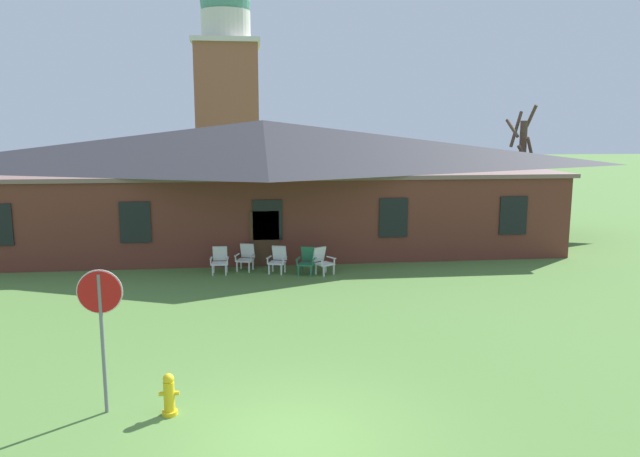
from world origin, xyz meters
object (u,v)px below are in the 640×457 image
(lawn_chair_by_porch, at_px, (220,260))
(lawn_chair_middle, at_px, (307,260))
(lawn_chair_right_end, at_px, (322,260))
(lawn_chair_left_end, at_px, (278,259))
(lawn_chair_near_door, at_px, (246,257))
(fire_hydrant, at_px, (169,395))
(stop_sign, at_px, (101,312))

(lawn_chair_by_porch, bearing_deg, lawn_chair_middle, -8.53)
(lawn_chair_by_porch, distance_m, lawn_chair_right_end, 3.67)
(lawn_chair_middle, bearing_deg, lawn_chair_left_end, 162.45)
(lawn_chair_near_door, relative_size, lawn_chair_right_end, 1.00)
(lawn_chair_by_porch, xyz_separation_m, lawn_chair_left_end, (2.07, -0.14, 0.00))
(lawn_chair_middle, distance_m, fire_hydrant, 10.86)
(lawn_chair_near_door, bearing_deg, lawn_chair_middle, -21.84)
(lawn_chair_left_end, xyz_separation_m, fire_hydrant, (-2.48, -10.60, -0.12))
(lawn_chair_near_door, relative_size, lawn_chair_middle, 1.00)
(stop_sign, xyz_separation_m, lawn_chair_left_end, (3.64, 10.36, -1.41))
(stop_sign, distance_m, lawn_chair_left_end, 11.07)
(lawn_chair_near_door, xyz_separation_m, lawn_chair_left_end, (1.14, -0.54, 0.00))
(lawn_chair_near_door, relative_size, lawn_chair_left_end, 1.00)
(lawn_chair_by_porch, height_order, lawn_chair_middle, same)
(stop_sign, bearing_deg, lawn_chair_middle, 65.07)
(lawn_chair_right_end, bearing_deg, lawn_chair_by_porch, 171.83)
(lawn_chair_near_door, xyz_separation_m, lawn_chair_right_end, (2.70, -0.93, 0.00))
(stop_sign, distance_m, lawn_chair_middle, 11.16)
(stop_sign, relative_size, lawn_chair_left_end, 2.80)
(lawn_chair_middle, distance_m, lawn_chair_right_end, 0.54)
(lawn_chair_by_porch, xyz_separation_m, lawn_chair_right_end, (3.63, -0.52, 0.00))
(stop_sign, relative_size, lawn_chair_right_end, 2.80)
(stop_sign, height_order, lawn_chair_by_porch, stop_sign)
(lawn_chair_by_porch, height_order, fire_hydrant, lawn_chair_by_porch)
(lawn_chair_by_porch, bearing_deg, lawn_chair_left_end, -3.87)
(lawn_chair_near_door, bearing_deg, fire_hydrant, -96.86)
(stop_sign, distance_m, lawn_chair_near_door, 11.28)
(lawn_chair_left_end, bearing_deg, lawn_chair_by_porch, 176.13)
(stop_sign, relative_size, lawn_chair_middle, 2.80)
(lawn_chair_middle, relative_size, lawn_chair_right_end, 1.00)
(lawn_chair_right_end, bearing_deg, fire_hydrant, -111.59)
(lawn_chair_left_end, relative_size, lawn_chair_middle, 1.00)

